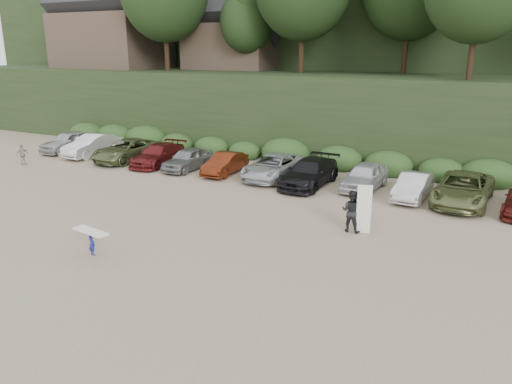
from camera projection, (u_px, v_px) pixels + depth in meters
The scene contains 6 objects.
ground at pixel (205, 234), 22.23m from camera, with size 120.00×120.00×0.00m, color tan.
hillside_backdrop at pixel (395, 13), 49.86m from camera, with size 90.00×41.50×28.00m.
parked_cars at pixel (280, 168), 30.93m from camera, with size 40.12×6.09×1.64m.
distant_walker at pixel (22, 154), 35.01m from camera, with size 0.87×0.36×1.49m, color #A6A08C.
child_surfer at pixel (91, 238), 19.79m from camera, with size 1.79×0.77×1.04m.
adult_surfer at pixel (353, 211), 22.24m from camera, with size 1.40×0.77×2.27m.
Camera 1 is at (11.51, -17.48, 8.04)m, focal length 35.00 mm.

